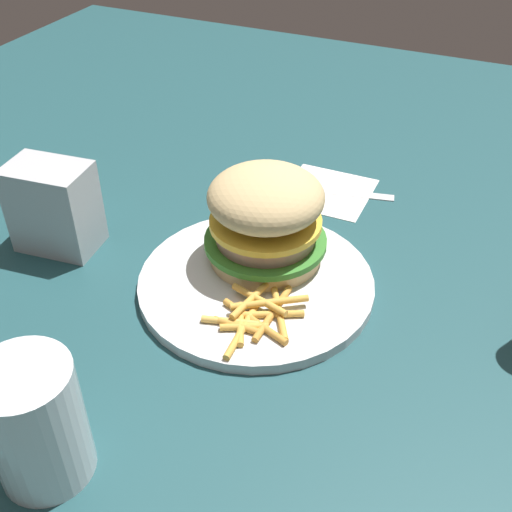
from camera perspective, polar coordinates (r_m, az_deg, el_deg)
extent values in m
plane|color=#1E474C|center=(0.66, 1.15, -4.10)|extent=(1.60, 1.60, 0.00)
cylinder|color=silver|center=(0.67, 0.00, -2.44)|extent=(0.25, 0.25, 0.01)
cylinder|color=tan|center=(0.69, 0.85, 0.57)|extent=(0.12, 0.12, 0.02)
cylinder|color=#387F2D|center=(0.68, 0.85, 1.41)|extent=(0.13, 0.13, 0.01)
cylinder|color=tan|center=(0.68, 0.86, 2.27)|extent=(0.11, 0.11, 0.02)
cylinder|color=yellow|center=(0.67, 0.87, 3.15)|extent=(0.12, 0.12, 0.01)
ellipsoid|color=tan|center=(0.65, 0.90, 5.40)|extent=(0.12, 0.12, 0.06)
cylinder|color=gold|center=(0.62, 2.12, -5.15)|extent=(0.04, 0.07, 0.01)
cylinder|color=gold|center=(0.61, -1.43, -6.16)|extent=(0.03, 0.05, 0.01)
cylinder|color=gold|center=(0.61, -0.12, -5.93)|extent=(0.08, 0.04, 0.01)
cylinder|color=gold|center=(0.62, 1.51, -5.30)|extent=(0.06, 0.03, 0.01)
cylinder|color=gold|center=(0.62, 1.53, -5.17)|extent=(0.01, 0.08, 0.01)
cylinder|color=gold|center=(0.60, -1.32, -6.68)|extent=(0.01, 0.08, 0.01)
cylinder|color=gold|center=(0.61, -1.00, -6.45)|extent=(0.05, 0.03, 0.01)
cylinder|color=#E5B251|center=(0.61, -2.23, -5.96)|extent=(0.06, 0.02, 0.01)
cylinder|color=gold|center=(0.63, 0.50, -4.03)|extent=(0.07, 0.02, 0.01)
cylinder|color=gold|center=(0.62, 1.23, -4.22)|extent=(0.07, 0.05, 0.01)
cylinder|color=gold|center=(0.61, -1.76, -6.33)|extent=(0.05, 0.01, 0.01)
cylinder|color=gold|center=(0.63, -0.58, -4.05)|extent=(0.02, 0.06, 0.01)
cube|color=white|center=(0.84, 6.48, 5.86)|extent=(0.11, 0.11, 0.00)
cube|color=silver|center=(0.83, 8.65, 5.74)|extent=(0.11, 0.04, 0.00)
cube|color=silver|center=(0.84, 3.70, 6.32)|extent=(0.04, 0.03, 0.00)
cylinder|color=silver|center=(0.85, 1.67, 6.83)|extent=(0.03, 0.01, 0.00)
cylinder|color=silver|center=(0.84, 1.57, 6.56)|extent=(0.03, 0.01, 0.00)
cylinder|color=silver|center=(0.84, 1.47, 6.28)|extent=(0.03, 0.01, 0.00)
cylinder|color=silver|center=(0.51, -19.33, -14.07)|extent=(0.07, 0.07, 0.11)
cylinder|color=orange|center=(0.52, -18.99, -15.11)|extent=(0.07, 0.07, 0.08)
cube|color=#B7BABF|center=(0.74, -17.82, 4.23)|extent=(0.10, 0.07, 0.10)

